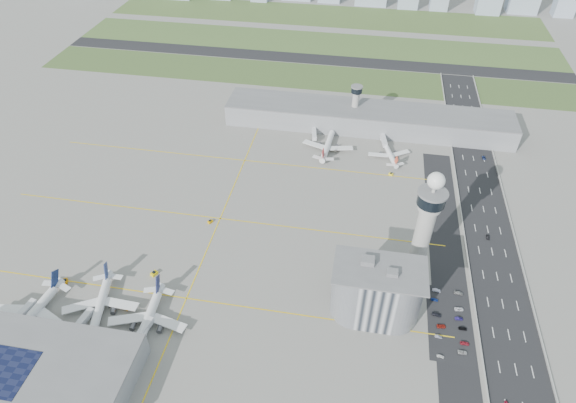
% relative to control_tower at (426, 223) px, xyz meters
% --- Properties ---
extents(ground, '(1000.00, 1000.00, 0.00)m').
position_rel_control_tower_xyz_m(ground, '(-72.00, -8.00, -35.04)').
color(ground, gray).
extents(grass_strip_0, '(480.00, 50.00, 0.08)m').
position_rel_control_tower_xyz_m(grass_strip_0, '(-92.00, 217.00, -35.00)').
color(grass_strip_0, '#3C582A').
rests_on(grass_strip_0, ground).
extents(grass_strip_1, '(480.00, 60.00, 0.08)m').
position_rel_control_tower_xyz_m(grass_strip_1, '(-92.00, 292.00, -35.00)').
color(grass_strip_1, '#385427').
rests_on(grass_strip_1, ground).
extents(grass_strip_2, '(480.00, 70.00, 0.08)m').
position_rel_control_tower_xyz_m(grass_strip_2, '(-92.00, 372.00, -35.00)').
color(grass_strip_2, '#435A2B').
rests_on(grass_strip_2, ground).
extents(runway, '(480.00, 22.00, 0.10)m').
position_rel_control_tower_xyz_m(runway, '(-92.00, 254.00, -34.98)').
color(runway, black).
rests_on(runway, ground).
extents(highway, '(28.00, 500.00, 0.10)m').
position_rel_control_tower_xyz_m(highway, '(43.00, -8.00, -34.99)').
color(highway, black).
rests_on(highway, ground).
extents(barrier_left, '(0.60, 500.00, 1.20)m').
position_rel_control_tower_xyz_m(barrier_left, '(29.00, -8.00, -34.44)').
color(barrier_left, '#9E9E99').
rests_on(barrier_left, ground).
extents(barrier_right, '(0.60, 500.00, 1.20)m').
position_rel_control_tower_xyz_m(barrier_right, '(57.00, -8.00, -34.44)').
color(barrier_right, '#9E9E99').
rests_on(barrier_right, ground).
extents(landside_road, '(18.00, 260.00, 0.08)m').
position_rel_control_tower_xyz_m(landside_road, '(18.00, -18.00, -35.00)').
color(landside_road, black).
rests_on(landside_road, ground).
extents(parking_lot, '(20.00, 44.00, 0.10)m').
position_rel_control_tower_xyz_m(parking_lot, '(16.00, -30.00, -34.99)').
color(parking_lot, black).
rests_on(parking_lot, ground).
extents(taxiway_line_h_0, '(260.00, 0.60, 0.01)m').
position_rel_control_tower_xyz_m(taxiway_line_h_0, '(-112.00, -38.00, -35.04)').
color(taxiway_line_h_0, yellow).
rests_on(taxiway_line_h_0, ground).
extents(taxiway_line_h_1, '(260.00, 0.60, 0.01)m').
position_rel_control_tower_xyz_m(taxiway_line_h_1, '(-112.00, 22.00, -35.04)').
color(taxiway_line_h_1, yellow).
rests_on(taxiway_line_h_1, ground).
extents(taxiway_line_h_2, '(260.00, 0.60, 0.01)m').
position_rel_control_tower_xyz_m(taxiway_line_h_2, '(-112.00, 82.00, -35.04)').
color(taxiway_line_h_2, yellow).
rests_on(taxiway_line_h_2, ground).
extents(taxiway_line_v, '(0.60, 260.00, 0.01)m').
position_rel_control_tower_xyz_m(taxiway_line_v, '(-112.00, 22.00, -35.04)').
color(taxiway_line_v, yellow).
rests_on(taxiway_line_v, ground).
extents(control_tower, '(14.00, 14.00, 64.50)m').
position_rel_control_tower_xyz_m(control_tower, '(0.00, 0.00, 0.00)').
color(control_tower, '#ADAAA5').
rests_on(control_tower, ground).
extents(secondary_tower, '(8.60, 8.60, 31.90)m').
position_rel_control_tower_xyz_m(secondary_tower, '(-42.00, 142.00, -16.24)').
color(secondary_tower, '#ADAAA5').
rests_on(secondary_tower, ground).
extents(admin_building, '(42.00, 24.00, 33.50)m').
position_rel_control_tower_xyz_m(admin_building, '(-20.01, -30.00, -19.74)').
color(admin_building, '#B2B2B7').
rests_on(admin_building, ground).
extents(terminal_pier, '(210.00, 32.00, 15.80)m').
position_rel_control_tower_xyz_m(terminal_pier, '(-32.00, 140.00, -27.14)').
color(terminal_pier, gray).
rests_on(terminal_pier, ground).
extents(near_terminal, '(84.00, 42.00, 13.00)m').
position_rel_control_tower_xyz_m(near_terminal, '(-160.07, -90.02, -28.62)').
color(near_terminal, gray).
rests_on(near_terminal, ground).
extents(airplane_near_a, '(44.53, 50.48, 12.84)m').
position_rel_control_tower_xyz_m(airplane_near_a, '(-179.69, -63.87, -28.62)').
color(airplane_near_a, white).
rests_on(airplane_near_a, ground).
extents(airplane_near_b, '(46.28, 51.08, 12.19)m').
position_rel_control_tower_xyz_m(airplane_near_b, '(-150.10, -52.89, -28.95)').
color(airplane_near_b, white).
rests_on(airplane_near_b, ground).
extents(airplane_near_c, '(41.15, 47.43, 12.60)m').
position_rel_control_tower_xyz_m(airplane_near_c, '(-124.21, -57.76, -28.74)').
color(airplane_near_c, white).
rests_on(airplane_near_c, ground).
extents(airplane_far_a, '(39.28, 45.17, 11.92)m').
position_rel_control_tower_xyz_m(airplane_far_a, '(-57.46, 106.77, -29.08)').
color(airplane_far_a, white).
rests_on(airplane_far_a, ground).
extents(airplane_far_b, '(38.71, 42.20, 9.80)m').
position_rel_control_tower_xyz_m(airplane_far_b, '(-14.87, 105.28, -30.14)').
color(airplane_far_b, white).
rests_on(airplane_far_b, ground).
extents(jet_bridge_near_0, '(5.39, 14.31, 5.70)m').
position_rel_control_tower_xyz_m(jet_bridge_near_0, '(-185.00, -69.00, -32.19)').
color(jet_bridge_near_0, silver).
rests_on(jet_bridge_near_0, ground).
extents(jet_bridge_near_1, '(5.39, 14.31, 5.70)m').
position_rel_control_tower_xyz_m(jet_bridge_near_1, '(-155.00, -69.00, -32.19)').
color(jet_bridge_near_1, silver).
rests_on(jet_bridge_near_1, ground).
extents(jet_bridge_near_2, '(5.39, 14.31, 5.70)m').
position_rel_control_tower_xyz_m(jet_bridge_near_2, '(-125.00, -69.00, -32.19)').
color(jet_bridge_near_2, silver).
rests_on(jet_bridge_near_2, ground).
extents(jet_bridge_far_0, '(5.39, 14.31, 5.70)m').
position_rel_control_tower_xyz_m(jet_bridge_far_0, '(-70.00, 124.00, -32.19)').
color(jet_bridge_far_0, silver).
rests_on(jet_bridge_far_0, ground).
extents(jet_bridge_far_1, '(5.39, 14.31, 5.70)m').
position_rel_control_tower_xyz_m(jet_bridge_far_1, '(-20.00, 124.00, -32.19)').
color(jet_bridge_far_1, silver).
rests_on(jet_bridge_far_1, ground).
extents(tug_0, '(3.32, 3.83, 1.87)m').
position_rel_control_tower_xyz_m(tug_0, '(-176.88, -38.86, -34.11)').
color(tug_0, orange).
rests_on(tug_0, ground).
extents(tug_1, '(3.78, 4.25, 2.05)m').
position_rel_control_tower_xyz_m(tug_1, '(-133.74, -26.04, -34.02)').
color(tug_1, yellow).
rests_on(tug_1, ground).
extents(tug_2, '(3.34, 3.04, 1.61)m').
position_rel_control_tower_xyz_m(tug_2, '(-138.50, -49.07, -34.24)').
color(tug_2, orange).
rests_on(tug_2, ground).
extents(tug_3, '(3.27, 3.50, 1.68)m').
position_rel_control_tower_xyz_m(tug_3, '(-116.73, 17.67, -34.20)').
color(tug_3, '#D89702').
rests_on(tug_3, ground).
extents(tug_4, '(3.34, 3.26, 1.61)m').
position_rel_control_tower_xyz_m(tug_4, '(-52.43, 105.99, -34.24)').
color(tug_4, '#DFA60A').
rests_on(tug_4, ground).
extents(tug_5, '(3.31, 3.02, 1.59)m').
position_rel_control_tower_xyz_m(tug_5, '(-12.89, 82.95, -34.25)').
color(tug_5, yellow).
rests_on(tug_5, ground).
extents(car_lot_0, '(3.39, 1.69, 1.11)m').
position_rel_control_tower_xyz_m(car_lot_0, '(10.81, -49.43, -34.49)').
color(car_lot_0, white).
rests_on(car_lot_0, ground).
extents(car_lot_1, '(3.42, 1.42, 1.10)m').
position_rel_control_tower_xyz_m(car_lot_1, '(10.56, -39.16, -34.49)').
color(car_lot_1, gray).
rests_on(car_lot_1, ground).
extents(car_lot_2, '(4.51, 2.61, 1.18)m').
position_rel_control_tower_xyz_m(car_lot_2, '(12.16, -33.13, -34.45)').
color(car_lot_2, maroon).
rests_on(car_lot_2, ground).
extents(car_lot_3, '(4.75, 2.54, 1.31)m').
position_rel_control_tower_xyz_m(car_lot_3, '(10.41, -26.69, -34.39)').
color(car_lot_3, black).
rests_on(car_lot_3, ground).
extents(car_lot_4, '(3.69, 1.74, 1.22)m').
position_rel_control_tower_xyz_m(car_lot_4, '(9.86, -17.64, -34.43)').
color(car_lot_4, navy).
rests_on(car_lot_4, ground).
extents(car_lot_5, '(4.07, 1.68, 1.31)m').
position_rel_control_tower_xyz_m(car_lot_5, '(11.12, -11.53, -34.39)').
color(car_lot_5, silver).
rests_on(car_lot_5, ground).
extents(car_lot_6, '(4.21, 1.96, 1.17)m').
position_rel_control_tower_xyz_m(car_lot_6, '(20.71, -45.73, -34.46)').
color(car_lot_6, '#A7A7A7').
rests_on(car_lot_6, ground).
extents(car_lot_7, '(4.19, 1.83, 1.20)m').
position_rel_control_tower_xyz_m(car_lot_7, '(22.15, -40.72, -34.44)').
color(car_lot_7, maroon).
rests_on(car_lot_7, ground).
extents(car_lot_8, '(3.88, 1.64, 1.31)m').
position_rel_control_tower_xyz_m(car_lot_8, '(21.98, -32.67, -34.39)').
color(car_lot_8, black).
rests_on(car_lot_8, ground).
extents(car_lot_9, '(3.93, 1.83, 1.25)m').
position_rel_control_tower_xyz_m(car_lot_9, '(20.74, -27.24, -34.42)').
color(car_lot_9, navy).
rests_on(car_lot_9, ground).
extents(car_lot_10, '(4.61, 2.50, 1.23)m').
position_rel_control_tower_xyz_m(car_lot_10, '(21.33, -21.55, -34.43)').
color(car_lot_10, white).
rests_on(car_lot_10, ground).
extents(car_lot_11, '(4.72, 2.52, 1.30)m').
position_rel_control_tower_xyz_m(car_lot_11, '(22.07, -11.29, -34.39)').
color(car_lot_11, gray).
rests_on(car_lot_11, ground).
extents(car_hw_1, '(1.42, 3.90, 1.28)m').
position_rel_control_tower_xyz_m(car_hw_1, '(41.94, 32.65, -34.40)').
color(car_hw_1, black).
rests_on(car_hw_1, ground).
extents(car_hw_2, '(2.26, 4.52, 1.23)m').
position_rel_control_tower_xyz_m(car_hw_2, '(49.96, 113.10, -34.43)').
color(car_hw_2, navy).
rests_on(car_hw_2, ground).
extents(car_hw_4, '(1.78, 3.54, 1.16)m').
position_rel_control_tower_xyz_m(car_hw_4, '(36.09, 172.96, -34.46)').
color(car_hw_4, gray).
rests_on(car_hw_4, ground).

